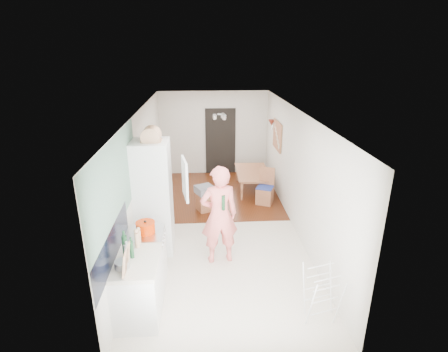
{
  "coord_description": "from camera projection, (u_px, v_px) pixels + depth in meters",
  "views": [
    {
      "loc": [
        -0.34,
        -6.73,
        3.68
      ],
      "look_at": [
        0.1,
        0.2,
        1.11
      ],
      "focal_mm": 28.0,
      "sensor_mm": 36.0,
      "label": 1
    }
  ],
  "objects": [
    {
      "name": "base_cabinet",
      "position": [
        139.0,
        289.0,
        4.98
      ],
      "size": [
        0.6,
        0.9,
        0.86
      ],
      "primitive_type": "cube",
      "color": "silver",
      "rests_on": "room_shell"
    },
    {
      "name": "fridge_housing",
      "position": [
        153.0,
        198.0,
        6.42
      ],
      "size": [
        0.66,
        0.66,
        2.15
      ],
      "primitive_type": "cube",
      "color": "silver",
      "rests_on": "room_shell"
    },
    {
      "name": "fridge_door",
      "position": [
        185.0,
        179.0,
        6.01
      ],
      "size": [
        0.14,
        0.56,
        0.7
      ],
      "primitive_type": "cube",
      "rotation": [
        0.0,
        0.0,
        -1.4
      ],
      "color": "silver",
      "rests_on": "room_shell"
    },
    {
      "name": "doorway_recess",
      "position": [
        220.0,
        142.0,
        10.52
      ],
      "size": [
        0.9,
        0.04,
        2.0
      ],
      "primitive_type": "cube",
      "color": "black",
      "rests_on": "room_shell"
    },
    {
      "name": "steel_pan",
      "position": [
        122.0,
        264.0,
        4.63
      ],
      "size": [
        0.22,
        0.22,
        0.1
      ],
      "primitive_type": "cylinder",
      "rotation": [
        0.0,
        0.0,
        -0.09
      ],
      "color": "#B5B4B7",
      "rests_on": "worktop"
    },
    {
      "name": "dining_chair",
      "position": [
        265.0,
        187.0,
        8.58
      ],
      "size": [
        0.5,
        0.5,
        0.9
      ],
      "primitive_type": null,
      "rotation": [
        0.0,
        0.0,
        -0.41
      ],
      "color": "#A76C47",
      "rests_on": "floor"
    },
    {
      "name": "pinboard_frame",
      "position": [
        277.0,
        136.0,
        8.93
      ],
      "size": [
        0.0,
        0.94,
        0.74
      ],
      "primitive_type": "cube",
      "color": "#A76C47",
      "rests_on": "room_shell"
    },
    {
      "name": "fridge_interior",
      "position": [
        169.0,
        173.0,
        6.27
      ],
      "size": [
        0.02,
        0.52,
        0.66
      ],
      "primitive_type": "cube",
      "color": "white",
      "rests_on": "room_shell"
    },
    {
      "name": "bottle_c",
      "position": [
        127.0,
        251.0,
        4.84
      ],
      "size": [
        0.1,
        0.1,
        0.2
      ],
      "primitive_type": "cylinder",
      "rotation": [
        0.0,
        0.0,
        -0.19
      ],
      "color": "beige",
      "rests_on": "worktop"
    },
    {
      "name": "held_bottle",
      "position": [
        223.0,
        203.0,
        5.89
      ],
      "size": [
        0.06,
        0.06,
        0.27
      ],
      "primitive_type": "cylinder",
      "color": "#184122",
      "rests_on": "person"
    },
    {
      "name": "range_cooker",
      "position": [
        146.0,
        259.0,
        5.68
      ],
      "size": [
        0.6,
        0.6,
        0.88
      ],
      "primitive_type": "cube",
      "color": "silver",
      "rests_on": "room_shell"
    },
    {
      "name": "dining_table",
      "position": [
        253.0,
        182.0,
        9.48
      ],
      "size": [
        0.75,
        1.31,
        0.46
      ],
      "primitive_type": "imported",
      "rotation": [
        0.0,
        0.0,
        1.55
      ],
      "color": "#A76C47",
      "rests_on": "floor"
    },
    {
      "name": "pepper_mill_front",
      "position": [
        137.0,
        240.0,
        5.08
      ],
      "size": [
        0.07,
        0.07,
        0.23
      ],
      "primitive_type": "cylinder",
      "rotation": [
        0.0,
        0.0,
        0.05
      ],
      "color": "tan",
      "rests_on": "worktop"
    },
    {
      "name": "bottle_b",
      "position": [
        132.0,
        250.0,
        4.83
      ],
      "size": [
        0.07,
        0.07,
        0.25
      ],
      "primitive_type": "cylinder",
      "rotation": [
        0.0,
        0.0,
        -0.14
      ],
      "color": "#184122",
      "rests_on": "worktop"
    },
    {
      "name": "pepper_mill_back",
      "position": [
        139.0,
        237.0,
        5.21
      ],
      "size": [
        0.06,
        0.06,
        0.2
      ],
      "primitive_type": "cylinder",
      "rotation": [
        0.0,
        0.0,
        0.18
      ],
      "color": "tan",
      "rests_on": "worktop"
    },
    {
      "name": "cooker_top",
      "position": [
        144.0,
        234.0,
        5.52
      ],
      "size": [
        0.6,
        0.6,
        0.04
      ],
      "primitive_type": "cube",
      "color": "#B5B4B7",
      "rests_on": "room_shell"
    },
    {
      "name": "bread_bin",
      "position": [
        151.0,
        136.0,
        6.0
      ],
      "size": [
        0.38,
        0.37,
        0.18
      ],
      "primitive_type": null,
      "rotation": [
        0.0,
        0.0,
        -0.12
      ],
      "color": "tan",
      "rests_on": "fridge_housing"
    },
    {
      "name": "worktop",
      "position": [
        136.0,
        262.0,
        4.82
      ],
      "size": [
        0.62,
        0.92,
        0.06
      ],
      "primitive_type": "cube",
      "color": "beige",
      "rests_on": "room_shell"
    },
    {
      "name": "floor",
      "position": [
        220.0,
        227.0,
        7.6
      ],
      "size": [
        3.2,
        7.0,
        0.01
      ],
      "primitive_type": "cube",
      "color": "beige",
      "rests_on": "ground"
    },
    {
      "name": "pinboard",
      "position": [
        278.0,
        136.0,
        8.93
      ],
      "size": [
        0.03,
        0.9,
        0.7
      ],
      "primitive_type": "cube",
      "color": "tan",
      "rests_on": "room_shell"
    },
    {
      "name": "chopping_boards",
      "position": [
        126.0,
        260.0,
        4.49
      ],
      "size": [
        0.12,
        0.27,
        0.36
      ],
      "primitive_type": null,
      "rotation": [
        0.0,
        0.0,
        0.32
      ],
      "color": "tan",
      "rests_on": "worktop"
    },
    {
      "name": "grey_drape",
      "position": [
        205.0,
        190.0,
        8.14
      ],
      "size": [
        0.52,
        0.52,
        0.18
      ],
      "primitive_type": "cube",
      "rotation": [
        0.0,
        0.0,
        0.46
      ],
      "color": "gray",
      "rests_on": "stool"
    },
    {
      "name": "wall_sconce",
      "position": [
        271.0,
        123.0,
        9.47
      ],
      "size": [
        0.18,
        0.18,
        0.16
      ],
      "primitive_type": "cone",
      "color": "maroon",
      "rests_on": "room_shell"
    },
    {
      "name": "tile_splashback",
      "position": [
        113.0,
        246.0,
        4.72
      ],
      "size": [
        0.02,
        1.9,
        0.5
      ],
      "primitive_type": "cube",
      "color": "black",
      "rests_on": "room_shell"
    },
    {
      "name": "wood_floor_overlay",
      "position": [
        216.0,
        193.0,
        9.33
      ],
      "size": [
        3.2,
        3.3,
        0.01
      ],
      "primitive_type": "cube",
      "color": "#56210D",
      "rests_on": "room_shell"
    },
    {
      "name": "sage_wall_panel",
      "position": [
        116.0,
        183.0,
        4.99
      ],
      "size": [
        0.02,
        3.0,
        1.3
      ],
      "primitive_type": "cube",
      "color": "gray",
      "rests_on": "room_shell"
    },
    {
      "name": "room_shell",
      "position": [
        220.0,
        173.0,
        7.16
      ],
      "size": [
        3.2,
        7.0,
        2.5
      ],
      "primitive_type": null,
      "color": "beige",
      "rests_on": "ground"
    },
    {
      "name": "red_casserole",
      "position": [
        146.0,
        227.0,
        5.5
      ],
      "size": [
        0.36,
        0.36,
        0.18
      ],
      "primitive_type": "cylinder",
      "rotation": [
        0.0,
        0.0,
        0.19
      ],
      "color": "red",
      "rests_on": "cooker_top"
    },
    {
      "name": "bottle_a",
      "position": [
        125.0,
        246.0,
        4.85
      ],
      "size": [
        0.09,
        0.09,
        0.32
      ],
      "primitive_type": "cylinder",
      "rotation": [
        0.0,
        0.0,
        0.24
      ],
      "color": "#184122",
      "rests_on": "worktop"
    },
    {
      "name": "stool",
      "position": [
        205.0,
        202.0,
        8.29
      ],
      "size": [
        0.46,
        0.46,
        0.46
      ],
      "primitive_type": null,
      "rotation": [
        0.0,
        0.0,
        0.39
      ],
      "color": "#A76C47",
      "rests_on": "floor"
    },
    {
      "name": "person",
      "position": [
        219.0,
        207.0,
        6.05
      ],
      "size": [
        0.85,
        0.62,
        2.15
      ],
      "primitive_type": "imported",
      "rotation": [
        0.0,
        0.0,
        3.29
      ],
      "color": "#F6736E",
      "rests_on": "floor"
    },
    {
      "name": "drying_rack",
      "position": [
        321.0,
        295.0,
        4.9
      ],
      "size": [
        0.5,
        0.47,
        0.81
      ],
      "primitive_type": null,
      "rotation": [
        0.0,
        0.0,
        0.27
      ],
      "color": "silver",
      "rests_on": "floor"
    }
  ]
}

